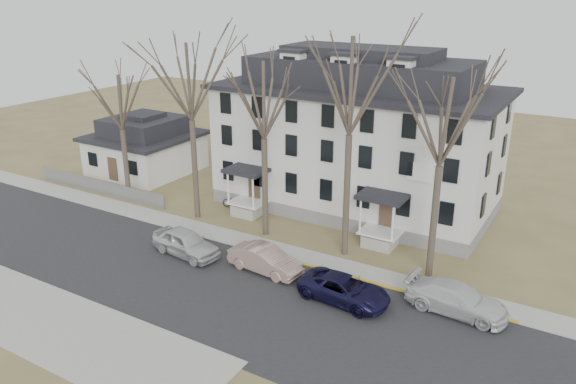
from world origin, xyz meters
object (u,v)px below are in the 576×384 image
Objects in this scene: tree_bungalow at (119,99)px; car_navy at (344,290)px; car_white at (457,299)px; bicycle_left at (234,202)px; tree_mid_left at (264,95)px; boarding_house at (357,138)px; small_house at (146,147)px; tree_mid_right at (444,115)px; tree_far_left at (189,76)px; car_tan at (265,260)px; tree_center at (351,79)px; car_silver at (186,243)px.

tree_bungalow is 23.28m from car_navy.
car_white is 19.55m from bicycle_left.
tree_mid_left is 1.18× the size of tree_bungalow.
tree_mid_left is at bearing 62.49° from car_navy.
boarding_house is 2.39× the size of small_house.
boarding_house is at bearing 136.19° from tree_mid_right.
small_house is 12.93m from bicycle_left.
tree_mid_left reaches higher than small_house.
tree_bungalow is at bearing 180.00° from tree_mid_left.
tree_mid_left is (6.00, 0.00, -0.74)m from tree_far_left.
tree_mid_right is at bearing -25.97° from car_navy.
tree_mid_right is at bearing -57.37° from car_tan.
tree_bungalow is (-24.50, 0.00, -1.48)m from tree_mid_right.
tree_mid_left is at bearing 80.15° from car_white.
tree_center is at bearing 29.29° from car_navy.
tree_mid_right is 1.18× the size of tree_bungalow.
boarding_house is 1.63× the size of tree_mid_left.
car_silver is at bearing 94.65° from car_navy.
tree_mid_left reaches higher than car_white.
tree_far_left reaches higher than car_silver.
bicycle_left is (-7.60, 7.37, -0.27)m from car_tan.
tree_mid_left reaches higher than tree_bungalow.
car_navy reaches higher than bicycle_left.
tree_center reaches higher than tree_far_left.
car_tan is 2.45× the size of bicycle_left.
tree_center is (6.00, 0.00, 1.48)m from tree_mid_left.
car_navy is 0.96× the size of car_white.
bicycle_left is at bearing 62.87° from car_navy.
tree_far_left is 2.71× the size of car_navy.
car_white is at bearing -122.27° from bicycle_left.
tree_center reaches higher than bicycle_left.
tree_center reaches higher than tree_mid_right.
tree_mid_right reaches higher than car_tan.
tree_far_left is at bearing 74.37° from car_navy.
tree_bungalow reaches higher than car_silver.
boarding_house reaches higher than small_house.
car_tan is at bearing -57.40° from tree_mid_left.
tree_center is 3.16× the size of car_tan.
tree_center reaches higher than small_house.
tree_far_left is 2.95× the size of car_tan.
car_white is (10.94, -11.40, -4.61)m from boarding_house.
boarding_house is 10.39m from tree_center.
tree_mid_left is 1.00× the size of tree_mid_right.
tree_mid_right reaches higher than tree_bungalow.
tree_far_left is 22.36m from car_white.
car_white is 2.79× the size of bicycle_left.
car_white is at bearing -6.88° from tree_bungalow.
tree_bungalow is at bearing 94.03° from bicycle_left.
tree_mid_left and tree_mid_right have the same top height.
boarding_house is 4.10× the size of car_navy.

